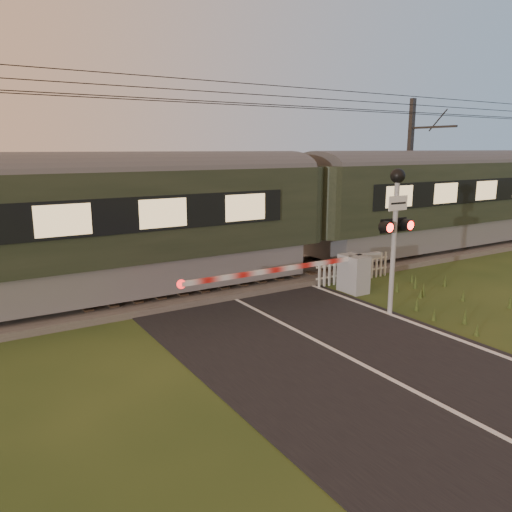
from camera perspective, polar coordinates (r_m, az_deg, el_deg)
ground at (r=10.49m, az=10.97°, el=-11.64°), size 160.00×160.00×0.00m
road at (r=10.34m, az=11.94°, el=-11.98°), size 6.00×140.00×0.03m
track_bed at (r=15.57m, az=-5.37°, el=-3.24°), size 140.00×3.40×0.39m
overhead_wires at (r=15.09m, az=-5.81°, el=17.95°), size 120.00×0.62×0.62m
train at (r=17.01m, az=5.38°, el=5.33°), size 40.69×2.81×3.79m
boom_gate at (r=14.87m, az=10.27°, el=-1.90°), size 6.62×0.86×1.15m
crossing_signal at (r=12.90m, az=15.66°, el=4.46°), size 0.95×0.37×3.73m
picket_fence at (r=16.31m, az=11.10°, el=-1.45°), size 3.01×0.07×0.82m
catenary_mast at (r=23.77m, az=17.22°, el=9.53°), size 0.20×2.45×6.35m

